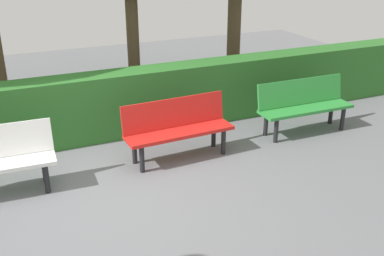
% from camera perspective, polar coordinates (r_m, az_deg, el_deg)
% --- Properties ---
extents(ground_plane, '(16.39, 16.39, 0.00)m').
position_cam_1_polar(ground_plane, '(5.99, -10.21, -7.69)').
color(ground_plane, slate).
extents(bench_green, '(1.61, 0.49, 0.86)m').
position_cam_1_polar(bench_green, '(7.68, 13.76, 2.99)').
color(bench_green, '#2D8C38').
rests_on(bench_green, ground_plane).
extents(bench_red, '(1.60, 0.51, 0.86)m').
position_cam_1_polar(bench_red, '(6.57, -1.83, 0.24)').
color(bench_red, red).
rests_on(bench_red, ground_plane).
extents(hedge_row, '(12.39, 0.51, 1.04)m').
position_cam_1_polar(hedge_row, '(7.51, -6.10, 3.42)').
color(hedge_row, '#2D6B28').
rests_on(hedge_row, ground_plane).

